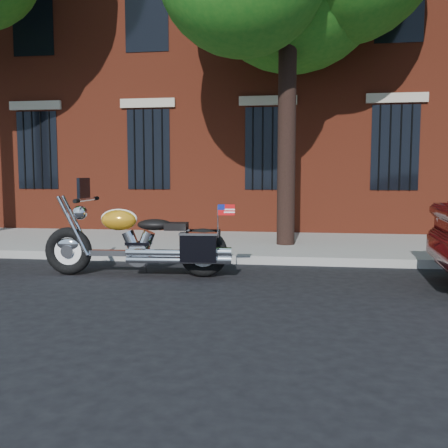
# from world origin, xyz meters

# --- Properties ---
(ground) EXTENTS (120.00, 120.00, 0.00)m
(ground) POSITION_xyz_m (0.00, 0.00, 0.00)
(ground) COLOR black
(ground) RESTS_ON ground
(curb) EXTENTS (40.00, 0.16, 0.15)m
(curb) POSITION_xyz_m (0.00, 1.38, 0.07)
(curb) COLOR gray
(curb) RESTS_ON ground
(sidewalk) EXTENTS (40.00, 3.60, 0.15)m
(sidewalk) POSITION_xyz_m (0.00, 3.26, 0.07)
(sidewalk) COLOR gray
(sidewalk) RESTS_ON ground
(building) EXTENTS (26.00, 10.08, 12.00)m
(building) POSITION_xyz_m (0.00, 10.06, 6.00)
(building) COLOR maroon
(building) RESTS_ON ground
(motorcycle) EXTENTS (3.00, 0.93, 1.50)m
(motorcycle) POSITION_xyz_m (-1.59, 0.06, 0.51)
(motorcycle) COLOR black
(motorcycle) RESTS_ON ground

